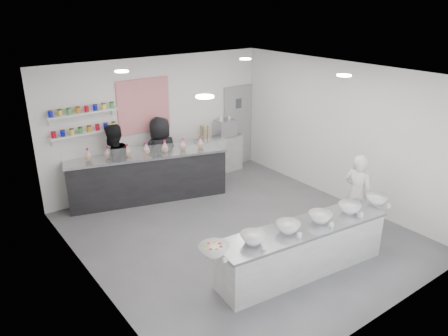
# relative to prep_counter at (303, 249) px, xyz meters

# --- Properties ---
(floor) EXTENTS (6.00, 6.00, 0.00)m
(floor) POSITION_rel_prep_counter_xyz_m (-0.06, 1.58, -0.41)
(floor) COLOR #515156
(floor) RESTS_ON ground
(ceiling) EXTENTS (6.00, 6.00, 0.00)m
(ceiling) POSITION_rel_prep_counter_xyz_m (-0.06, 1.58, 2.59)
(ceiling) COLOR white
(ceiling) RESTS_ON floor
(back_wall) EXTENTS (5.50, 0.00, 5.50)m
(back_wall) POSITION_rel_prep_counter_xyz_m (-0.06, 4.58, 1.09)
(back_wall) COLOR white
(back_wall) RESTS_ON floor
(left_wall) EXTENTS (0.00, 6.00, 6.00)m
(left_wall) POSITION_rel_prep_counter_xyz_m (-2.81, 1.58, 1.09)
(left_wall) COLOR white
(left_wall) RESTS_ON floor
(right_wall) EXTENTS (0.00, 6.00, 6.00)m
(right_wall) POSITION_rel_prep_counter_xyz_m (2.69, 1.58, 1.09)
(right_wall) COLOR white
(right_wall) RESTS_ON floor
(back_door) EXTENTS (0.88, 0.04, 2.10)m
(back_door) POSITION_rel_prep_counter_xyz_m (2.24, 4.55, 0.64)
(back_door) COLOR gray
(back_door) RESTS_ON floor
(pattern_panel) EXTENTS (1.25, 0.03, 1.20)m
(pattern_panel) POSITION_rel_prep_counter_xyz_m (-0.41, 4.55, 1.54)
(pattern_panel) COLOR red
(pattern_panel) RESTS_ON back_wall
(jar_shelf_lower) EXTENTS (1.45, 0.22, 0.04)m
(jar_shelf_lower) POSITION_rel_prep_counter_xyz_m (-1.81, 4.48, 1.19)
(jar_shelf_lower) COLOR silver
(jar_shelf_lower) RESTS_ON back_wall
(jar_shelf_upper) EXTENTS (1.45, 0.22, 0.04)m
(jar_shelf_upper) POSITION_rel_prep_counter_xyz_m (-1.81, 4.48, 1.61)
(jar_shelf_upper) COLOR silver
(jar_shelf_upper) RESTS_ON back_wall
(preserve_jars) EXTENTS (1.45, 0.10, 0.56)m
(preserve_jars) POSITION_rel_prep_counter_xyz_m (-1.81, 4.46, 1.47)
(preserve_jars) COLOR red
(preserve_jars) RESTS_ON jar_shelf_lower
(downlight_0) EXTENTS (0.24, 0.24, 0.02)m
(downlight_0) POSITION_rel_prep_counter_xyz_m (-1.46, 0.58, 2.57)
(downlight_0) COLOR white
(downlight_0) RESTS_ON ceiling
(downlight_1) EXTENTS (0.24, 0.24, 0.02)m
(downlight_1) POSITION_rel_prep_counter_xyz_m (1.34, 0.58, 2.57)
(downlight_1) COLOR white
(downlight_1) RESTS_ON ceiling
(downlight_2) EXTENTS (0.24, 0.24, 0.02)m
(downlight_2) POSITION_rel_prep_counter_xyz_m (-1.46, 3.18, 2.57)
(downlight_2) COLOR white
(downlight_2) RESTS_ON ceiling
(downlight_3) EXTENTS (0.24, 0.24, 0.02)m
(downlight_3) POSITION_rel_prep_counter_xyz_m (1.34, 3.18, 2.57)
(downlight_3) COLOR white
(downlight_3) RESTS_ON ceiling
(prep_counter) EXTENTS (3.09, 1.01, 0.83)m
(prep_counter) POSITION_rel_prep_counter_xyz_m (0.00, 0.00, 0.00)
(prep_counter) COLOR #9C9C97
(prep_counter) RESTS_ON floor
(back_bar) EXTENTS (3.46, 1.58, 1.06)m
(back_bar) POSITION_rel_prep_counter_xyz_m (-0.72, 3.94, 0.12)
(back_bar) COLOR black
(back_bar) RESTS_ON floor
(sneeze_guard) EXTENTS (3.24, 0.98, 0.29)m
(sneeze_guard) POSITION_rel_prep_counter_xyz_m (-0.80, 3.65, 0.79)
(sneeze_guard) COLOR white
(sneeze_guard) RESTS_ON back_bar
(espresso_ledge) EXTENTS (1.26, 0.40, 0.93)m
(espresso_ledge) POSITION_rel_prep_counter_xyz_m (1.49, 4.36, 0.05)
(espresso_ledge) COLOR #9C9C97
(espresso_ledge) RESTS_ON floor
(espresso_machine) EXTENTS (0.51, 0.35, 0.39)m
(espresso_machine) POSITION_rel_prep_counter_xyz_m (1.69, 4.36, 0.71)
(espresso_machine) COLOR #93969E
(espresso_machine) RESTS_ON espresso_ledge
(cup_stacks) EXTENTS (0.24, 0.24, 0.37)m
(cup_stacks) POSITION_rel_prep_counter_xyz_m (1.09, 4.36, 0.70)
(cup_stacks) COLOR tan
(cup_stacks) RESTS_ON espresso_ledge
(prep_bowls) EXTENTS (3.67, 0.87, 0.15)m
(prep_bowls) POSITION_rel_prep_counter_xyz_m (0.00, 0.00, 0.49)
(prep_bowls) COLOR white
(prep_bowls) RESTS_ON prep_counter
(label_cards) EXTENTS (3.31, 0.04, 0.07)m
(label_cards) POSITION_rel_prep_counter_xyz_m (0.05, -0.51, 0.45)
(label_cards) COLOR white
(label_cards) RESTS_ON prep_counter
(cookie_bags) EXTENTS (2.49, 0.88, 0.27)m
(cookie_bags) POSITION_rel_prep_counter_xyz_m (-0.72, 3.94, 0.78)
(cookie_bags) COLOR pink
(cookie_bags) RESTS_ON back_bar
(woman_prep) EXTENTS (0.43, 0.60, 1.56)m
(woman_prep) POSITION_rel_prep_counter_xyz_m (1.75, 0.33, 0.37)
(woman_prep) COLOR silver
(woman_prep) RESTS_ON floor
(staff_left) EXTENTS (1.03, 0.91, 1.77)m
(staff_left) POSITION_rel_prep_counter_xyz_m (-1.37, 4.19, 0.47)
(staff_left) COLOR black
(staff_left) RESTS_ON floor
(staff_right) EXTENTS (0.86, 0.57, 1.75)m
(staff_right) POSITION_rel_prep_counter_xyz_m (-0.24, 4.19, 0.46)
(staff_right) COLOR black
(staff_right) RESTS_ON floor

